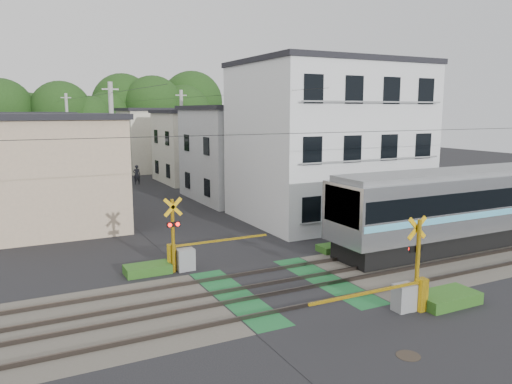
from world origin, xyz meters
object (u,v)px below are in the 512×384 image
apartment_block (328,141)px  pedestrian (137,175)px  crossing_signal_near (408,290)px  crossing_signal_far (183,253)px  commuter_train (489,203)px  manhole_cover (408,356)px

apartment_block → pedestrian: apartment_block is taller
crossing_signal_near → apartment_block: bearing=65.8°
crossing_signal_near → pedestrian: size_ratio=2.73×
crossing_signal_far → apartment_block: apartment_block is taller
commuter_train → pedestrian: 29.25m
apartment_block → crossing_signal_far: bearing=-152.2°
commuter_train → manhole_cover: size_ratio=27.45×
crossing_signal_far → apartment_block: 13.14m
crossing_signal_far → pedestrian: crossing_signal_far is taller
crossing_signal_far → pedestrian: bearing=80.7°
crossing_signal_near → manhole_cover: crossing_signal_near is taller
crossing_signal_far → pedestrian: (4.04, 24.66, 0.15)m
commuter_train → apartment_block: 9.55m
apartment_block → manhole_cover: 18.06m
pedestrian → manhole_cover: 34.32m
crossing_signal_far → pedestrian: 24.99m
manhole_cover → crossing_signal_far: bearing=107.4°
commuter_train → crossing_signal_far: 15.23m
crossing_signal_near → crossing_signal_far: bearing=125.3°
crossing_signal_near → crossing_signal_far: 8.95m
commuter_train → pedestrian: size_ratio=10.32×
commuter_train → crossing_signal_near: 11.01m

